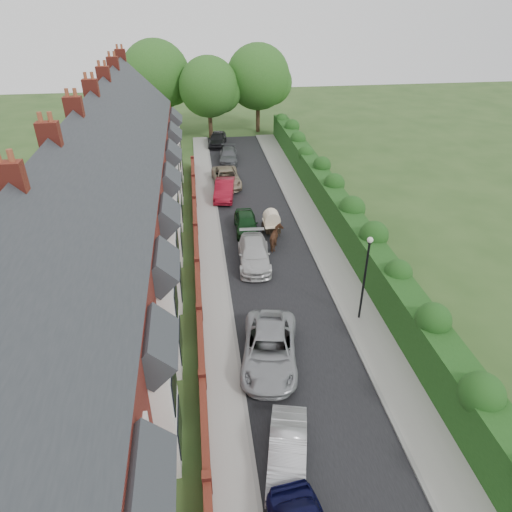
# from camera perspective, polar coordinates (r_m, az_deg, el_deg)

# --- Properties ---
(ground) EXTENTS (140.00, 140.00, 0.00)m
(ground) POSITION_cam_1_polar(r_m,az_deg,el_deg) (22.48, 7.61, -14.84)
(ground) COLOR #2D4C1E
(ground) RESTS_ON ground
(road) EXTENTS (6.00, 58.00, 0.02)m
(road) POSITION_cam_1_polar(r_m,az_deg,el_deg) (30.86, 1.69, -0.37)
(road) COLOR black
(road) RESTS_ON ground
(pavement_hedge_side) EXTENTS (2.20, 58.00, 0.12)m
(pavement_hedge_side) POSITION_cam_1_polar(r_m,az_deg,el_deg) (31.68, 9.03, 0.23)
(pavement_hedge_side) COLOR #9A9791
(pavement_hedge_side) RESTS_ON ground
(pavement_house_side) EXTENTS (1.70, 58.00, 0.12)m
(pavement_house_side) POSITION_cam_1_polar(r_m,az_deg,el_deg) (30.52, -5.46, -0.79)
(pavement_house_side) COLOR #9A9791
(pavement_house_side) RESTS_ON ground
(kerb_hedge_side) EXTENTS (0.18, 58.00, 0.13)m
(kerb_hedge_side) POSITION_cam_1_polar(r_m,az_deg,el_deg) (31.41, 7.19, 0.11)
(kerb_hedge_side) COLOR gray
(kerb_hedge_side) RESTS_ON ground
(kerb_house_side) EXTENTS (0.18, 58.00, 0.13)m
(kerb_house_side) POSITION_cam_1_polar(r_m,az_deg,el_deg) (30.54, -3.97, -0.67)
(kerb_house_side) COLOR gray
(kerb_house_side) RESTS_ON ground
(hedge) EXTENTS (2.10, 58.00, 2.85)m
(hedge) POSITION_cam_1_polar(r_m,az_deg,el_deg) (31.48, 12.41, 2.86)
(hedge) COLOR #183E13
(hedge) RESTS_ON ground
(terrace_row) EXTENTS (9.05, 40.50, 11.50)m
(terrace_row) POSITION_cam_1_polar(r_m,az_deg,el_deg) (28.16, -19.20, 4.90)
(terrace_row) COLOR maroon
(terrace_row) RESTS_ON ground
(garden_wall_row) EXTENTS (0.35, 40.35, 1.10)m
(garden_wall_row) POSITION_cam_1_polar(r_m,az_deg,el_deg) (29.45, -7.34, -1.27)
(garden_wall_row) COLOR maroon
(garden_wall_row) RESTS_ON ground
(lamppost) EXTENTS (0.32, 0.32, 5.16)m
(lamppost) POSITION_cam_1_polar(r_m,az_deg,el_deg) (24.34, 13.58, -1.56)
(lamppost) COLOR black
(lamppost) RESTS_ON ground
(tree_far_left) EXTENTS (7.14, 6.80, 9.29)m
(tree_far_left) POSITION_cam_1_polar(r_m,az_deg,el_deg) (56.10, -5.57, 20.14)
(tree_far_left) COLOR #332316
(tree_far_left) RESTS_ON ground
(tree_far_right) EXTENTS (7.98, 7.60, 10.31)m
(tree_far_right) POSITION_cam_1_polar(r_m,az_deg,el_deg) (58.51, 0.64, 21.31)
(tree_far_right) COLOR #332316
(tree_far_right) RESTS_ON ground
(tree_far_back) EXTENTS (8.40, 8.00, 10.82)m
(tree_far_back) POSITION_cam_1_polar(r_m,az_deg,el_deg) (58.97, -11.96, 21.08)
(tree_far_back) COLOR #332316
(tree_far_back) RESTS_ON ground
(car_silver_a) EXTENTS (2.31, 4.28, 1.34)m
(car_silver_a) POSITION_cam_1_polar(r_m,az_deg,el_deg) (18.94, 3.95, -23.23)
(car_silver_a) COLOR #AAAAAE
(car_silver_a) RESTS_ON ground
(car_silver_b) EXTENTS (3.58, 6.03, 1.57)m
(car_silver_b) POSITION_cam_1_polar(r_m,az_deg,el_deg) (22.56, 1.72, -11.54)
(car_silver_b) COLOR #9B9DA1
(car_silver_b) RESTS_ON ground
(car_white) EXTENTS (2.36, 5.13, 1.45)m
(car_white) POSITION_cam_1_polar(r_m,az_deg,el_deg) (30.01, -0.24, 0.26)
(car_white) COLOR silver
(car_white) RESTS_ON ground
(car_green) EXTENTS (1.74, 4.13, 1.39)m
(car_green) POSITION_cam_1_polar(r_m,az_deg,el_deg) (34.07, -1.26, 4.16)
(car_green) COLOR #103615
(car_green) RESTS_ON ground
(car_red) EXTENTS (2.25, 4.74, 1.50)m
(car_red) POSITION_cam_1_polar(r_m,az_deg,el_deg) (39.91, -3.96, 8.31)
(car_red) COLOR maroon
(car_red) RESTS_ON ground
(car_beige) EXTENTS (2.61, 5.28, 1.44)m
(car_beige) POSITION_cam_1_polar(r_m,az_deg,el_deg) (42.58, -3.73, 9.75)
(car_beige) COLOR tan
(car_beige) RESTS_ON ground
(car_grey) EXTENTS (2.19, 4.61, 1.30)m
(car_grey) POSITION_cam_1_polar(r_m,az_deg,el_deg) (48.80, -3.46, 12.46)
(car_grey) COLOR #505357
(car_grey) RESTS_ON ground
(car_black) EXTENTS (2.53, 4.70, 1.52)m
(car_black) POSITION_cam_1_polar(r_m,az_deg,el_deg) (54.16, -4.85, 14.39)
(car_black) COLOR black
(car_black) RESTS_ON ground
(horse) EXTENTS (1.33, 2.04, 1.59)m
(horse) POSITION_cam_1_polar(r_m,az_deg,el_deg) (31.78, 2.55, 2.24)
(horse) COLOR #55321F
(horse) RESTS_ON ground
(horse_cart) EXTENTS (1.22, 2.70, 1.95)m
(horse_cart) POSITION_cam_1_polar(r_m,az_deg,el_deg) (33.40, 1.96, 4.37)
(horse_cart) COLOR black
(horse_cart) RESTS_ON ground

